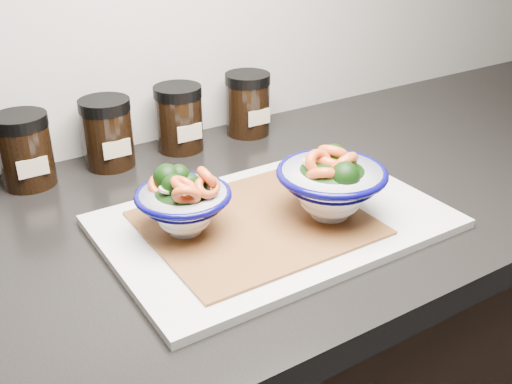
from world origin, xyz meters
TOP-DOWN VIEW (x-y plane):
  - countertop at (0.00, 1.45)m, footprint 3.50×0.60m
  - cutting_board at (0.12, 1.38)m, footprint 0.45×0.30m
  - bamboo_mat at (0.09, 1.38)m, footprint 0.28×0.24m
  - bowl_left at (-0.00, 1.41)m, footprint 0.12×0.12m
  - bowl_right at (0.18, 1.34)m, footprint 0.15×0.15m
  - spice_jar_b at (-0.13, 1.69)m, footprint 0.08×0.08m
  - spice_jar_c at (-0.00, 1.69)m, footprint 0.08×0.08m
  - spice_jar_d at (0.13, 1.69)m, footprint 0.08×0.08m
  - spice_jar_e at (0.27, 1.69)m, footprint 0.08×0.08m

SIDE VIEW (x-z plane):
  - countertop at x=0.00m, z-range 0.86..0.90m
  - cutting_board at x=0.12m, z-range 0.90..0.91m
  - bamboo_mat at x=0.09m, z-range 0.91..0.92m
  - bowl_left at x=0.00m, z-range 0.91..1.00m
  - spice_jar_b at x=-0.13m, z-range 0.90..1.01m
  - spice_jar_c at x=0.00m, z-range 0.90..1.01m
  - spice_jar_d at x=0.13m, z-range 0.90..1.01m
  - spice_jar_e at x=0.27m, z-range 0.90..1.01m
  - bowl_right at x=0.18m, z-range 0.91..1.01m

